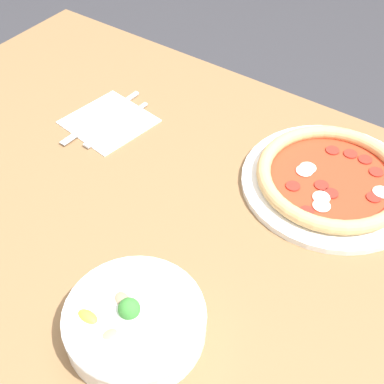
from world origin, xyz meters
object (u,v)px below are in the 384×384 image
bowl (134,320)px  fork (118,124)px  pizza (332,179)px  knife (105,115)px

bowl → fork: (0.33, -0.35, -0.02)m
pizza → bowl: size_ratio=1.60×
pizza → knife: (0.48, 0.08, -0.01)m
fork → knife: (0.04, -0.01, -0.00)m
fork → knife: same height
pizza → bowl: 0.45m
pizza → fork: size_ratio=1.80×
pizza → knife: pizza is taller
pizza → knife: bearing=9.8°
pizza → bowl: bearing=76.8°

